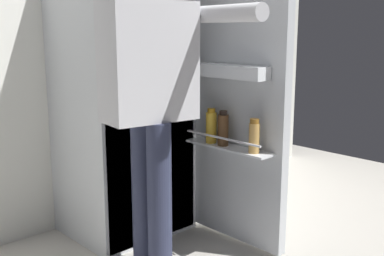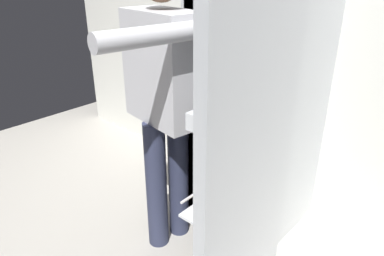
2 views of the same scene
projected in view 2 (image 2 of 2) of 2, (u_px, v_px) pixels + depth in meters
ground_plane at (195, 252)px, 2.09m from camera, size 5.23×5.23×0.00m
kitchen_wall at (290, 25)px, 2.18m from camera, size 4.40×0.10×2.41m
refrigerator at (254, 103)px, 2.05m from camera, size 0.72×1.22×1.62m
person at (166, 91)px, 1.82m from camera, size 0.54×0.78×1.59m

